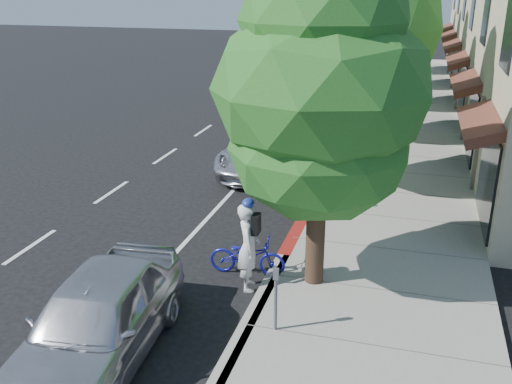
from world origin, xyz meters
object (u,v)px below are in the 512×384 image
(street_tree_4, at_px, (394,8))
(dark_suv_far, at_px, (373,63))
(silver_suv, at_px, (265,149))
(bicycle, at_px, (247,256))
(white_pickup, at_px, (359,81))
(near_car_a, at_px, (97,320))
(cyclist, at_px, (249,247))
(street_tree_5, at_px, (398,8))
(street_tree_1, at_px, (359,31))
(pedestrian, at_px, (407,115))
(street_tree_0, at_px, (321,94))
(dark_sedan, at_px, (315,111))
(street_tree_3, at_px, (387,11))
(street_tree_2, at_px, (375,32))

(street_tree_4, bearing_deg, dark_suv_far, 103.13)
(silver_suv, bearing_deg, bicycle, -78.99)
(white_pickup, xyz_separation_m, near_car_a, (-1.70, -24.78, -0.11))
(cyclist, bearing_deg, bicycle, 4.24)
(street_tree_5, distance_m, near_car_a, 33.83)
(street_tree_5, xyz_separation_m, cyclist, (-1.33, -30.43, -3.43))
(white_pickup, bearing_deg, street_tree_1, -89.92)
(street_tree_4, height_order, pedestrian, street_tree_4)
(street_tree_0, xyz_separation_m, pedestrian, (1.43, 13.20, -3.22))
(dark_sedan, xyz_separation_m, pedestrian, (3.96, -0.65, 0.22))
(street_tree_0, xyz_separation_m, street_tree_3, (-0.00, 18.00, 0.63))
(street_tree_3, height_order, near_car_a, street_tree_3)
(pedestrian, bearing_deg, bicycle, 66.73)
(street_tree_5, bearing_deg, dark_suv_far, 180.00)
(street_tree_0, height_order, street_tree_1, street_tree_1)
(street_tree_5, height_order, white_pickup, street_tree_5)
(street_tree_0, bearing_deg, pedestrian, 83.83)
(street_tree_2, relative_size, dark_sedan, 1.59)
(pedestrian, bearing_deg, silver_suv, 40.99)
(cyclist, xyz_separation_m, bicycle, (-0.20, 0.57, -0.52))
(street_tree_4, bearing_deg, white_pickup, -117.20)
(dark_suv_far, relative_size, pedestrian, 2.70)
(cyclist, bearing_deg, street_tree_1, -26.80)
(street_tree_2, distance_m, bicycle, 12.57)
(street_tree_0, height_order, near_car_a, street_tree_0)
(street_tree_1, xyz_separation_m, street_tree_4, (-0.00, 18.00, -0.15))
(street_tree_5, bearing_deg, street_tree_1, -90.00)
(silver_suv, relative_size, dark_sedan, 1.19)
(street_tree_1, relative_size, dark_sedan, 1.75)
(white_pickup, bearing_deg, silver_suv, -102.19)
(cyclist, distance_m, silver_suv, 8.13)
(pedestrian, bearing_deg, white_pickup, -81.22)
(street_tree_0, height_order, silver_suv, street_tree_0)
(cyclist, distance_m, pedestrian, 13.90)
(street_tree_3, relative_size, street_tree_4, 1.03)
(cyclist, distance_m, white_pickup, 21.70)
(cyclist, height_order, dark_sedan, cyclist)
(bicycle, relative_size, dark_sedan, 0.38)
(street_tree_3, distance_m, pedestrian, 6.32)
(cyclist, relative_size, pedestrian, 1.20)
(street_tree_4, xyz_separation_m, dark_sedan, (-2.54, -10.16, -3.96))
(street_tree_3, relative_size, pedestrian, 4.80)
(street_tree_1, distance_m, street_tree_5, 24.00)
(bicycle, xyz_separation_m, pedestrian, (2.96, 13.05, 0.51))
(street_tree_4, distance_m, dark_sedan, 11.19)
(street_tree_5, height_order, dark_suv_far, street_tree_5)
(street_tree_1, bearing_deg, cyclist, -101.69)
(cyclist, xyz_separation_m, dark_suv_far, (-0.07, 30.43, -0.22))
(street_tree_4, xyz_separation_m, silver_suv, (-3.10, -16.49, -3.95))
(cyclist, relative_size, silver_suv, 0.36)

